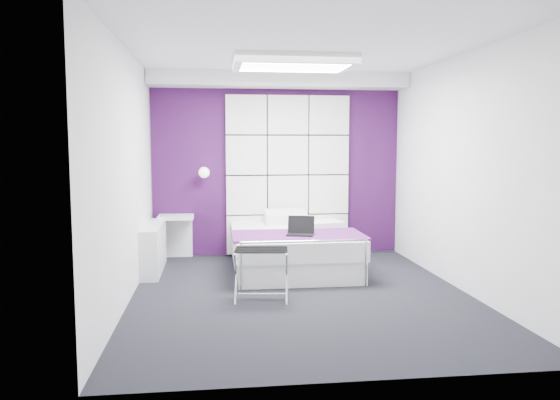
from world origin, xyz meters
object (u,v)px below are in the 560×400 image
Objects in this scene: radiator at (154,248)px; nightstand at (176,217)px; laptop at (300,230)px; bed at (292,248)px; wall_lamp at (204,172)px; luggage_rack at (261,274)px.

nightstand is at bearing 71.57° from radiator.
bed is at bearing 107.55° from laptop.
radiator is 3.79× the size of laptop.
nightstand is (-0.40, -0.04, -0.62)m from wall_lamp.
nightstand is 2.05m from laptop.
bed reaches higher than nightstand.
bed reaches higher than radiator.
luggage_rack is (0.61, -2.20, -0.95)m from wall_lamp.
laptop is at bearing 63.73° from luggage_rack.
luggage_rack is at bearing -49.03° from radiator.
bed is 0.60m from laptop.
radiator is (-0.64, -0.76, -0.92)m from wall_lamp.
laptop reaches higher than bed.
laptop is (1.78, -0.63, 0.29)m from radiator.
wall_lamp is 1.91m from laptop.
wall_lamp reaches higher than luggage_rack.
laptop is (1.14, -1.39, -0.63)m from wall_lamp.
wall_lamp is 1.35m from radiator.
nightstand reaches higher than radiator.
wall_lamp is at bearing 49.90° from radiator.
luggage_rack is 1.71× the size of laptop.
laptop reaches higher than luggage_rack.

